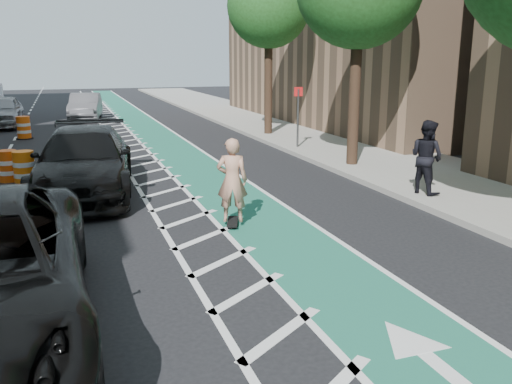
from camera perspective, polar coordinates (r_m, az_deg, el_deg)
name	(u,v)px	position (r m, az deg, el deg)	size (l,w,h in m)	color
ground	(152,307)	(8.33, -10.92, -11.81)	(120.00, 120.00, 0.00)	black
bike_lane	(195,167)	(18.26, -6.41, 2.59)	(2.00, 90.00, 0.01)	#1B5F4D
buffer_strip	(150,170)	(17.99, -11.07, 2.24)	(1.40, 90.00, 0.01)	silver
sidewalk_right	(366,154)	(20.66, 11.46, 3.92)	(5.00, 90.00, 0.15)	gray
curb_right	(306,158)	(19.53, 5.25, 3.59)	(0.12, 90.00, 0.16)	gray
tree_r_d	(269,6)	(25.17, 1.43, 18.97)	(4.20, 4.20, 7.90)	#382619
sign_post	(298,116)	(21.38, 4.44, 7.95)	(0.35, 0.08, 2.47)	#4C4C4C
skateboard	(233,222)	(11.89, -2.48, -3.15)	(0.47, 0.82, 0.11)	black
skateboarder	(232,180)	(11.65, -2.53, 1.25)	(0.67, 0.44, 1.83)	tan
suv_far	(84,162)	(15.20, -17.65, 3.04)	(2.45, 6.02, 1.75)	black
car_silver	(1,111)	(31.76, -25.22, 7.70)	(1.95, 4.86, 1.65)	#98979C
car_grey	(85,107)	(33.81, -17.52, 8.58)	(1.63, 4.67, 1.54)	#59595E
pedestrian	(426,157)	(14.61, 17.49, 3.54)	(0.92, 0.72, 1.90)	black
barrel_a	(24,170)	(16.79, -23.20, 2.17)	(0.74, 0.74, 1.01)	orange
barrel_b	(8,168)	(17.46, -24.66, 2.36)	(0.70, 0.70, 0.96)	#D64A0B
barrel_c	(24,128)	(26.69, -23.25, 6.18)	(0.75, 0.75, 1.02)	#EF580C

